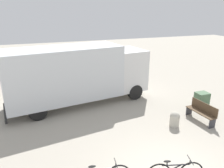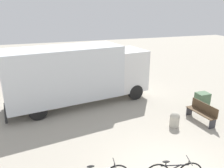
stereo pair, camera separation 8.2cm
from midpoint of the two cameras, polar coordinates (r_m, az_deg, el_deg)
The scene contains 4 objects.
delivery_truck at distance 11.66m, azimuth -8.78°, elevation 2.87°, with size 7.81×3.16×3.12m.
park_bench at distance 10.89m, azimuth 22.67°, elevation -6.69°, with size 0.52×1.53×0.87m.
bollard_near_bench at distance 10.09m, azimuth 16.28°, elevation -8.79°, with size 0.43×0.43×0.68m.
utility_box at distance 12.41m, azimuth 22.64°, elevation -3.89°, with size 0.64×0.53×0.79m.
Camera 2 is at (-3.43, -4.46, 4.95)m, focal length 35.00 mm.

